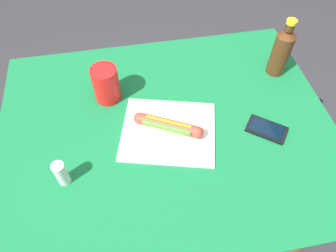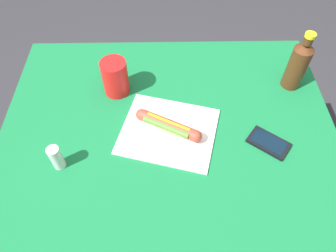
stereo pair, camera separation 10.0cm
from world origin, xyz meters
name	(u,v)px [view 1 (the left image)]	position (x,y,z in m)	size (l,w,h in m)	color
ground_plane	(168,215)	(0.00, 0.00, 0.00)	(6.00, 6.00, 0.00)	#2D2D33
dining_table	(168,151)	(0.00, 0.00, 0.61)	(1.09, 0.88, 0.75)	brown
paper_wrapper	(168,131)	(0.00, 0.02, 0.76)	(0.30, 0.25, 0.01)	white
hot_dog	(168,126)	(0.00, 0.02, 0.79)	(0.21, 0.13, 0.05)	#E5BC75
cell_phone	(266,129)	(-0.31, 0.07, 0.76)	(0.14, 0.13, 0.01)	black
soda_bottle	(281,51)	(-0.45, -0.19, 0.85)	(0.07, 0.07, 0.22)	#4C2814
drinking_cup	(106,84)	(0.18, -0.17, 0.82)	(0.09, 0.09, 0.13)	red
salt_shaker	(61,173)	(0.33, 0.14, 0.80)	(0.04, 0.04, 0.09)	silver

